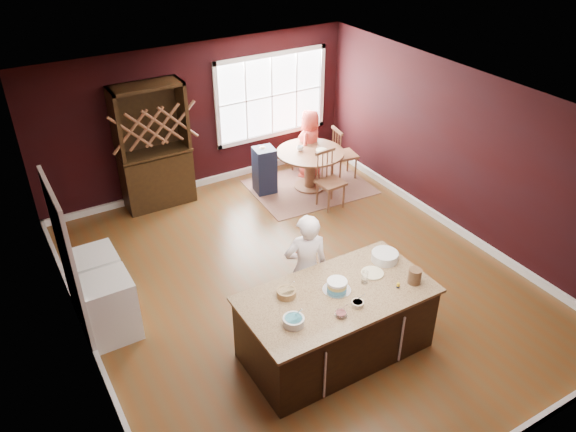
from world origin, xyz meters
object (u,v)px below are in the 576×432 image
(chair_north, at_px, (304,146))
(seated_woman, at_px, (310,144))
(hutch, at_px, (153,147))
(dryer, at_px, (97,281))
(chair_east, at_px, (345,152))
(kitchen_island, at_px, (336,324))
(high_chair, at_px, (265,169))
(washer, at_px, (110,308))
(dining_table, at_px, (310,162))
(chair_south, at_px, (331,180))
(baker, at_px, (306,268))
(toddler, at_px, (265,150))
(layer_cake, at_px, (337,286))

(chair_north, xyz_separation_m, seated_woman, (-0.05, -0.29, 0.16))
(hutch, bearing_deg, dryer, -125.98)
(chair_east, distance_m, dryer, 5.34)
(kitchen_island, relative_size, chair_north, 2.25)
(high_chair, xyz_separation_m, washer, (-3.51, -2.36, -0.02))
(seated_woman, relative_size, dryer, 1.55)
(dining_table, height_order, dryer, dryer)
(chair_south, bearing_deg, hutch, 143.29)
(kitchen_island, xyz_separation_m, dryer, (-2.29, 2.34, -0.00))
(chair_south, xyz_separation_m, hutch, (-2.58, 1.66, 0.59))
(chair_south, height_order, chair_north, chair_south)
(baker, bearing_deg, toddler, -93.89)
(chair_east, xyz_separation_m, toddler, (-1.56, 0.32, 0.29))
(chair_east, xyz_separation_m, seated_woman, (-0.56, 0.39, 0.15))
(layer_cake, relative_size, hutch, 0.15)
(baker, xyz_separation_m, hutch, (-0.65, 3.90, 0.31))
(kitchen_island, height_order, washer, kitchen_island)
(baker, height_order, layer_cake, baker)
(chair_south, xyz_separation_m, dryer, (-4.25, -0.64, -0.09))
(chair_south, xyz_separation_m, high_chair, (-0.74, 1.08, -0.07))
(baker, relative_size, seated_woman, 1.18)
(chair_south, bearing_deg, baker, -134.79)
(toddler, distance_m, dryer, 4.01)
(dining_table, relative_size, high_chair, 1.37)
(dryer, bearing_deg, kitchen_island, -45.64)
(baker, xyz_separation_m, chair_south, (1.93, 2.24, -0.27))
(kitchen_island, bearing_deg, chair_south, 56.65)
(chair_north, relative_size, toddler, 3.95)
(high_chair, bearing_deg, chair_north, 27.84)
(baker, height_order, high_chair, baker)
(high_chair, distance_m, washer, 4.23)
(dining_table, height_order, high_chair, high_chair)
(chair_east, xyz_separation_m, hutch, (-3.47, 0.85, 0.59))
(layer_cake, xyz_separation_m, toddler, (1.25, 4.06, -0.18))
(high_chair, height_order, washer, high_chair)
(toddler, bearing_deg, chair_south, -59.01)
(chair_south, height_order, seated_woman, seated_woman)
(chair_north, height_order, seated_woman, seated_woman)
(baker, distance_m, layer_cake, 0.71)
(kitchen_island, relative_size, washer, 2.64)
(dining_table, bearing_deg, dryer, -161.74)
(hutch, distance_m, dryer, 2.92)
(high_chair, height_order, hutch, hutch)
(chair_north, bearing_deg, kitchen_island, 29.24)
(washer, xyz_separation_m, dryer, (0.00, 0.64, -0.00))
(baker, xyz_separation_m, toddler, (1.25, 3.38, 0.01))
(kitchen_island, height_order, layer_cake, layer_cake)
(kitchen_island, relative_size, seated_woman, 1.71)
(dryer, bearing_deg, baker, -34.61)
(kitchen_island, relative_size, dryer, 2.65)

